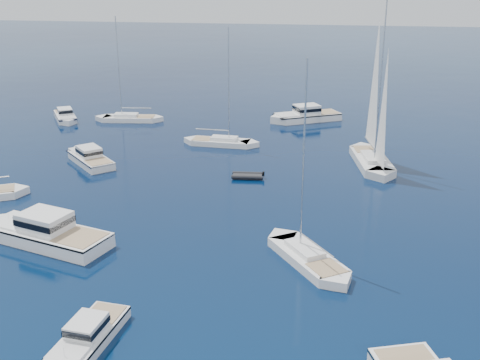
# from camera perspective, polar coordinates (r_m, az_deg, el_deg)

# --- Properties ---
(motor_cruiser_near) EXTENTS (3.20, 7.96, 2.03)m
(motor_cruiser_near) POSITION_cam_1_polar(r_m,az_deg,el_deg) (37.13, -14.27, -14.90)
(motor_cruiser_near) COLOR white
(motor_cruiser_near) RESTS_ON ground
(motor_cruiser_centre) EXTENTS (12.84, 7.27, 3.22)m
(motor_cruiser_centre) POSITION_cam_1_polar(r_m,az_deg,el_deg) (50.41, -17.96, -5.57)
(motor_cruiser_centre) COLOR white
(motor_cruiser_centre) RESTS_ON ground
(motor_cruiser_far_l) EXTENTS (8.29, 8.58, 2.40)m
(motor_cruiser_far_l) POSITION_cam_1_polar(r_m,az_deg,el_deg) (68.75, -14.04, 1.59)
(motor_cruiser_far_l) COLOR silver
(motor_cruiser_far_l) RESTS_ON ground
(motor_cruiser_distant) EXTENTS (11.21, 8.12, 2.87)m
(motor_cruiser_distant) POSITION_cam_1_polar(r_m,az_deg,el_deg) (85.42, 6.16, 5.59)
(motor_cruiser_distant) COLOR white
(motor_cruiser_distant) RESTS_ON ground
(motor_cruiser_horizon) EXTENTS (6.32, 8.23, 2.13)m
(motor_cruiser_horizon) POSITION_cam_1_polar(r_m,az_deg,el_deg) (88.86, -16.15, 5.48)
(motor_cruiser_horizon) COLOR white
(motor_cruiser_horizon) RESTS_ON ground
(sailboat_mid_r) EXTENTS (8.17, 10.17, 15.39)m
(sailboat_mid_r) POSITION_cam_1_polar(r_m,az_deg,el_deg) (45.20, 6.37, -7.69)
(sailboat_mid_r) COLOR white
(sailboat_mid_r) RESTS_ON ground
(sailboat_centre) EXTENTS (10.02, 3.20, 14.52)m
(sailboat_centre) POSITION_cam_1_polar(r_m,az_deg,el_deg) (73.42, -1.79, 3.34)
(sailboat_centre) COLOR silver
(sailboat_centre) RESTS_ON ground
(sailboat_sails_r) EXTENTS (5.31, 12.97, 18.52)m
(sailboat_sails_r) POSITION_cam_1_polar(r_m,az_deg,el_deg) (67.63, 12.30, 1.43)
(sailboat_sails_r) COLOR silver
(sailboat_sails_r) RESTS_ON ground
(sailboat_far_l) EXTENTS (10.29, 3.67, 14.80)m
(sailboat_far_l) POSITION_cam_1_polar(r_m,az_deg,el_deg) (86.25, -10.42, 5.52)
(sailboat_far_l) COLOR white
(sailboat_far_l) RESTS_ON ground
(tender_yellow) EXTENTS (3.43, 3.84, 0.95)m
(tender_yellow) POSITION_cam_1_polar(r_m,az_deg,el_deg) (52.95, -17.76, -4.31)
(tender_yellow) COLOR #E9A00D
(tender_yellow) RESTS_ON ground
(tender_grey_far) EXTENTS (3.44, 2.08, 0.95)m
(tender_grey_far) POSITION_cam_1_polar(r_m,az_deg,el_deg) (61.94, 0.69, 0.19)
(tender_grey_far) COLOR black
(tender_grey_far) RESTS_ON ground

